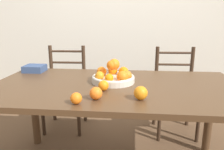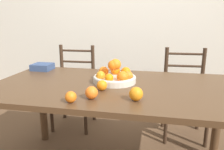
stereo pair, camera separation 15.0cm
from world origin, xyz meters
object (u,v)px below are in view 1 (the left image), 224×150
orange_loose_3 (141,93)px  chair_right (175,92)px  fruit_bowl (114,76)px  orange_loose_2 (96,93)px  orange_loose_0 (76,98)px  book_stack (35,68)px  chair_left (65,88)px  orange_loose_1 (103,86)px

orange_loose_3 → chair_right: chair_right is taller
fruit_bowl → orange_loose_2: 0.37m
orange_loose_0 → book_stack: orange_loose_0 is taller
fruit_bowl → book_stack: size_ratio=1.82×
fruit_bowl → chair_left: fruit_bowl is taller
orange_loose_1 → orange_loose_2: size_ratio=0.92×
orange_loose_1 → book_stack: 0.83m
fruit_bowl → book_stack: fruit_bowl is taller
orange_loose_3 → chair_right: 1.18m
chair_right → orange_loose_2: bearing=-124.2°
fruit_bowl → chair_right: (0.60, 0.71, -0.34)m
chair_left → book_stack: size_ratio=5.30×
orange_loose_3 → chair_right: bearing=68.8°
orange_loose_3 → orange_loose_1: bearing=149.1°
orange_loose_1 → chair_left: 1.12m
chair_right → book_stack: (-1.32, -0.44, 0.32)m
orange_loose_2 → chair_right: (0.67, 1.08, -0.33)m
orange_loose_1 → orange_loose_0: bearing=-115.9°
chair_right → book_stack: size_ratio=5.30×
fruit_bowl → orange_loose_3: (0.19, -0.35, -0.01)m
fruit_bowl → orange_loose_2: (-0.07, -0.37, -0.01)m
fruit_bowl → orange_loose_0: 0.48m
orange_loose_2 → orange_loose_0: bearing=-140.5°
book_stack → chair_left: bearing=74.6°
orange_loose_2 → chair_left: size_ratio=0.08×
orange_loose_3 → chair_left: chair_left is taller
orange_loose_3 → chair_left: size_ratio=0.09×
orange_loose_0 → orange_loose_2: (0.10, 0.08, 0.01)m
chair_left → chair_right: bearing=-2.1°
orange_loose_0 → orange_loose_2: bearing=39.5°
orange_loose_1 → orange_loose_2: orange_loose_2 is taller
fruit_bowl → chair_right: fruit_bowl is taller
fruit_bowl → orange_loose_1: (-0.05, -0.20, -0.01)m
orange_loose_0 → orange_loose_3: (0.35, 0.10, 0.01)m
orange_loose_2 → orange_loose_3: bearing=5.0°
orange_loose_3 → chair_left: (-0.79, 1.05, -0.33)m
orange_loose_1 → orange_loose_3: bearing=-30.9°
orange_loose_0 → chair_right: (0.76, 1.16, -0.33)m
orange_loose_1 → book_stack: bearing=145.3°
orange_loose_1 → chair_left: chair_left is taller
chair_left → book_stack: bearing=-107.4°
fruit_bowl → orange_loose_2: bearing=-100.5°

